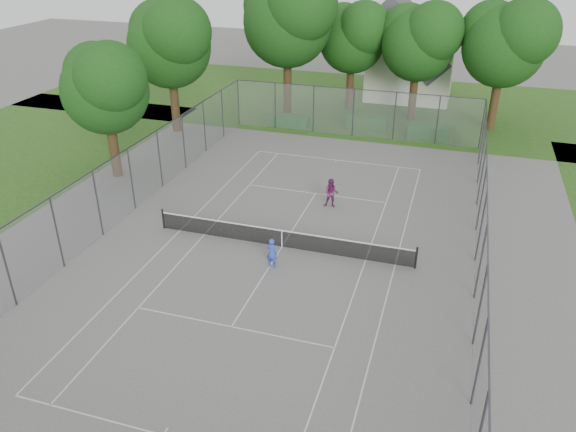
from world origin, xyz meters
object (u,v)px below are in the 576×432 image
(tennis_net, at_px, (282,238))
(house, at_px, (411,57))
(girl_player, at_px, (272,253))
(woman_player, at_px, (331,193))

(tennis_net, bearing_deg, house, 84.56)
(house, bearing_deg, girl_player, -94.91)
(tennis_net, height_order, house, house)
(house, bearing_deg, woman_player, -93.57)
(girl_player, xyz_separation_m, woman_player, (1.14, 6.80, 0.10))
(tennis_net, distance_m, house, 28.91)
(house, height_order, woman_player, house)
(woman_player, bearing_deg, house, 81.55)
(house, relative_size, girl_player, 6.15)
(girl_player, relative_size, woman_player, 0.88)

